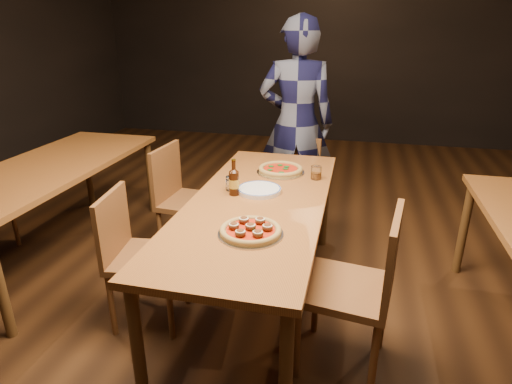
% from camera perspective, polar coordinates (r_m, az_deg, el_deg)
% --- Properties ---
extents(ground, '(9.00, 9.00, 0.00)m').
position_cam_1_polar(ground, '(2.94, 0.23, -14.68)').
color(ground, black).
extents(table_main, '(0.80, 2.00, 0.75)m').
position_cam_1_polar(table_main, '(2.60, 0.26, -2.51)').
color(table_main, brown).
rests_on(table_main, ground).
extents(table_left, '(0.80, 2.00, 0.75)m').
position_cam_1_polar(table_left, '(3.60, -25.92, 2.18)').
color(table_left, brown).
rests_on(table_left, ground).
extents(chair_main_nw, '(0.46, 0.46, 0.88)m').
position_cam_1_polar(chair_main_nw, '(2.67, -14.29, -8.34)').
color(chair_main_nw, brown).
rests_on(chair_main_nw, ground).
extents(chair_main_sw, '(0.46, 0.46, 0.92)m').
position_cam_1_polar(chair_main_sw, '(3.34, -8.65, -1.20)').
color(chair_main_sw, brown).
rests_on(chair_main_sw, ground).
extents(chair_main_e, '(0.51, 0.51, 0.96)m').
position_cam_1_polar(chair_main_e, '(2.29, 11.82, -12.29)').
color(chair_main_e, brown).
rests_on(chair_main_e, ground).
extents(chair_end, '(0.46, 0.46, 0.83)m').
position_cam_1_polar(chair_end, '(3.82, 4.85, 1.17)').
color(chair_end, brown).
rests_on(chair_end, ground).
extents(pizza_meatball, '(0.33, 0.33, 0.06)m').
position_cam_1_polar(pizza_meatball, '(2.15, -0.73, -5.11)').
color(pizza_meatball, '#B7B7BF').
rests_on(pizza_meatball, table_main).
extents(pizza_margherita, '(0.34, 0.34, 0.04)m').
position_cam_1_polar(pizza_margherita, '(3.05, 3.29, 3.00)').
color(pizza_margherita, '#B7B7BF').
rests_on(pizza_margherita, table_main).
extents(plate_stack, '(0.27, 0.27, 0.03)m').
position_cam_1_polar(plate_stack, '(2.69, 0.44, 0.28)').
color(plate_stack, white).
rests_on(plate_stack, table_main).
extents(beer_bottle, '(0.06, 0.06, 0.22)m').
position_cam_1_polar(beer_bottle, '(2.63, -2.95, 1.28)').
color(beer_bottle, black).
rests_on(beer_bottle, table_main).
extents(water_glass, '(0.07, 0.07, 0.09)m').
position_cam_1_polar(water_glass, '(2.71, -3.30, 1.16)').
color(water_glass, white).
rests_on(water_glass, table_main).
extents(amber_glass, '(0.07, 0.07, 0.09)m').
position_cam_1_polar(amber_glass, '(2.94, 8.02, 2.57)').
color(amber_glass, '#8C480F').
rests_on(amber_glass, table_main).
extents(diner, '(0.72, 0.52, 1.82)m').
position_cam_1_polar(diner, '(3.85, 5.39, 9.03)').
color(diner, black).
rests_on(diner, ground).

